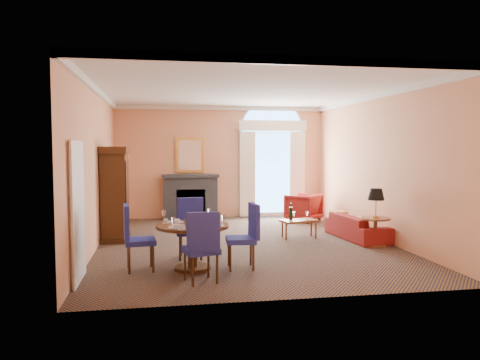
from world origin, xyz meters
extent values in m
plane|color=#111C36|center=(0.00, 0.00, 0.00)|extent=(7.50, 7.50, 0.00)
cube|color=#EFA172|center=(0.00, 3.75, 1.60)|extent=(6.00, 0.04, 3.20)
cube|color=#EFA172|center=(-3.00, 0.00, 1.60)|extent=(0.04, 7.50, 3.20)
cube|color=#EFA172|center=(3.00, 0.00, 1.60)|extent=(0.04, 7.50, 3.20)
cube|color=silver|center=(0.00, 0.00, 3.20)|extent=(6.00, 7.50, 0.04)
cube|color=white|center=(0.00, 0.00, 3.14)|extent=(6.00, 7.50, 0.12)
cube|color=white|center=(-2.96, -2.40, 1.03)|extent=(0.08, 0.90, 2.06)
cube|color=#33373C|center=(-0.90, 3.55, 0.60)|extent=(1.50, 0.40, 1.20)
cube|color=#33373C|center=(-0.90, 3.52, 1.24)|extent=(1.60, 0.46, 0.08)
cube|color=gold|center=(-0.90, 3.72, 1.80)|extent=(0.80, 0.04, 1.00)
cube|color=white|center=(-0.90, 3.70, 1.80)|extent=(0.64, 0.02, 0.84)
cube|color=white|center=(1.50, 3.73, 1.25)|extent=(1.90, 0.04, 2.50)
cube|color=#8BBEE9|center=(1.50, 3.72, 1.25)|extent=(1.70, 0.02, 2.30)
cylinder|color=white|center=(1.50, 3.73, 2.50)|extent=(1.90, 0.04, 1.90)
cube|color=white|center=(0.75, 3.61, 1.25)|extent=(0.45, 0.06, 2.45)
cube|color=white|center=(2.25, 3.61, 1.25)|extent=(0.45, 0.06, 2.45)
cube|color=white|center=(1.50, 3.61, 2.65)|extent=(2.00, 0.08, 0.30)
cube|color=#331C0B|center=(-2.72, 0.82, 0.94)|extent=(0.52, 0.94, 1.89)
cube|color=#331C0B|center=(-2.72, 0.82, 1.96)|extent=(0.58, 1.04, 0.15)
cube|color=#331C0B|center=(-2.72, 0.82, 0.05)|extent=(0.58, 1.04, 0.09)
cylinder|color=#331C0B|center=(-1.22, -2.01, 0.73)|extent=(1.20, 1.20, 0.05)
cylinder|color=#331C0B|center=(-1.22, -2.01, 0.35)|extent=(0.16, 0.16, 0.70)
cylinder|color=#331C0B|center=(-1.22, -2.01, 0.03)|extent=(0.60, 0.60, 0.06)
cylinder|color=white|center=(-0.95, -1.74, 0.76)|extent=(0.27, 0.27, 0.01)
imported|color=white|center=(-0.95, -1.74, 0.78)|extent=(0.15, 0.15, 0.04)
imported|color=white|center=(-1.03, -1.57, 0.80)|extent=(0.09, 0.09, 0.07)
cylinder|color=white|center=(-1.49, -1.74, 0.76)|extent=(0.27, 0.27, 0.01)
imported|color=white|center=(-1.49, -1.74, 0.78)|extent=(0.15, 0.15, 0.04)
imported|color=white|center=(-1.65, -1.81, 0.80)|extent=(0.09, 0.09, 0.07)
cylinder|color=white|center=(-1.49, -2.27, 0.76)|extent=(0.27, 0.27, 0.01)
imported|color=white|center=(-1.49, -2.27, 0.78)|extent=(0.15, 0.15, 0.04)
imported|color=white|center=(-1.42, -2.44, 0.80)|extent=(0.09, 0.09, 0.07)
cylinder|color=white|center=(-0.95, -2.27, 0.76)|extent=(0.27, 0.27, 0.01)
imported|color=white|center=(-0.95, -2.27, 0.78)|extent=(0.15, 0.15, 0.04)
imported|color=white|center=(-0.79, -2.20, 0.80)|extent=(0.09, 0.09, 0.07)
cube|color=navy|center=(-1.20, -1.18, 0.48)|extent=(0.53, 0.53, 0.08)
cube|color=navy|center=(-1.19, -0.96, 0.80)|extent=(0.49, 0.09, 0.58)
cylinder|color=#331C0B|center=(-0.99, -1.01, 0.22)|extent=(0.04, 0.04, 0.44)
cylinder|color=#331C0B|center=(-1.37, -0.97, 0.22)|extent=(0.04, 0.04, 0.44)
cylinder|color=#331C0B|center=(-1.03, -1.39, 0.22)|extent=(0.04, 0.04, 0.44)
cylinder|color=#331C0B|center=(-1.40, -1.35, 0.22)|extent=(0.04, 0.04, 0.44)
cube|color=navy|center=(-1.15, -2.74, 0.48)|extent=(0.59, 0.59, 0.08)
cube|color=navy|center=(-1.13, -2.96, 0.80)|extent=(0.49, 0.12, 0.58)
cylinder|color=#331C0B|center=(-1.29, -2.97, 0.22)|extent=(0.04, 0.04, 0.44)
cylinder|color=#331C0B|center=(-0.92, -2.88, 0.22)|extent=(0.04, 0.04, 0.44)
cylinder|color=#331C0B|center=(-1.38, -2.60, 0.22)|extent=(0.04, 0.04, 0.44)
cylinder|color=#331C0B|center=(-1.01, -2.51, 0.22)|extent=(0.04, 0.04, 0.44)
cube|color=navy|center=(-0.43, -2.07, 0.48)|extent=(0.52, 0.52, 0.08)
cube|color=navy|center=(-0.21, -2.08, 0.80)|extent=(0.11, 0.49, 0.58)
cylinder|color=#331C0B|center=(-0.25, -2.27, 0.22)|extent=(0.04, 0.04, 0.44)
cylinder|color=#331C0B|center=(-0.22, -1.89, 0.22)|extent=(0.04, 0.04, 0.44)
cylinder|color=#331C0B|center=(-0.63, -2.24, 0.22)|extent=(0.04, 0.04, 0.44)
cylinder|color=#331C0B|center=(-0.60, -1.86, 0.22)|extent=(0.04, 0.04, 0.44)
cube|color=navy|center=(-2.07, -1.91, 0.48)|extent=(0.53, 0.53, 0.08)
cube|color=navy|center=(-2.29, -1.89, 0.80)|extent=(0.13, 0.49, 0.58)
cylinder|color=#331C0B|center=(-2.28, -1.75, 0.22)|extent=(0.04, 0.04, 0.44)
cylinder|color=#331C0B|center=(-2.24, -2.12, 0.22)|extent=(0.04, 0.04, 0.44)
cylinder|color=#331C0B|center=(-1.90, -1.70, 0.22)|extent=(0.04, 0.04, 0.44)
cylinder|color=#331C0B|center=(-1.86, -2.08, 0.22)|extent=(0.04, 0.04, 0.44)
imported|color=maroon|center=(2.55, 0.02, 0.26)|extent=(0.88, 1.87, 0.53)
imported|color=maroon|center=(2.13, 2.62, 0.37)|extent=(1.15, 1.15, 0.75)
cube|color=brown|center=(1.31, 0.32, 0.38)|extent=(0.88, 0.62, 0.04)
cylinder|color=brown|center=(0.97, 0.16, 0.18)|extent=(0.04, 0.04, 0.36)
cylinder|color=brown|center=(1.65, 0.16, 0.18)|extent=(0.04, 0.04, 0.36)
cylinder|color=brown|center=(0.97, 0.48, 0.18)|extent=(0.04, 0.04, 0.36)
cylinder|color=brown|center=(1.65, 0.48, 0.18)|extent=(0.04, 0.04, 0.36)
cylinder|color=brown|center=(2.60, -0.77, 0.56)|extent=(0.58, 0.58, 0.04)
cylinder|color=brown|center=(2.60, -0.77, 0.27)|extent=(0.08, 0.08, 0.54)
cylinder|color=brown|center=(2.60, -0.77, 0.02)|extent=(0.43, 0.43, 0.04)
camera|label=1|loc=(-1.73, -9.64, 2.02)|focal=35.00mm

